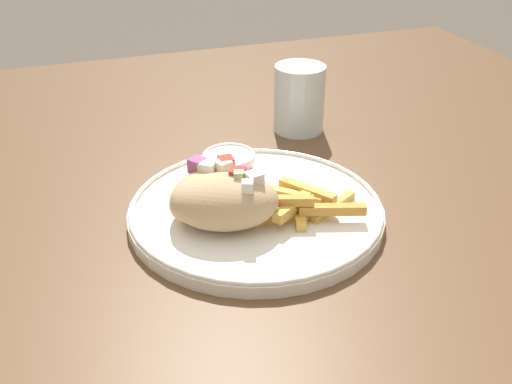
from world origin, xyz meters
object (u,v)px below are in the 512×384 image
plate (256,210)px  sauce_ramekin (229,163)px  pita_sandwich_far (204,192)px  water_glass (299,102)px  pita_sandwich_near (225,201)px  fries_pile (298,204)px

plate → sauce_ramekin: 0.09m
pita_sandwich_far → sauce_ramekin: size_ratio=1.81×
sauce_ramekin → water_glass: (0.15, 0.13, 0.01)m
pita_sandwich_near → water_glass: (0.19, 0.24, 0.00)m
plate → pita_sandwich_far: pita_sandwich_far is taller
pita_sandwich_far → pita_sandwich_near: bearing=-115.0°
plate → fries_pile: 0.05m
plate → fries_pile: (0.04, -0.03, 0.02)m
plate → sauce_ramekin: bearing=94.4°
fries_pile → water_glass: water_glass is taller
plate → water_glass: 0.26m
pita_sandwich_near → fries_pile: bearing=13.6°
pita_sandwich_near → sauce_ramekin: 0.11m
pita_sandwich_near → plate: bearing=45.8°
plate → fries_pile: bearing=-35.9°
sauce_ramekin → fries_pile: bearing=-67.4°
pita_sandwich_near → fries_pile: pita_sandwich_near is taller
plate → pita_sandwich_far: 0.07m
water_glass → pita_sandwich_far: bearing=-134.6°
sauce_ramekin → water_glass: 0.20m
pita_sandwich_far → fries_pile: 0.11m
plate → pita_sandwich_far: (-0.06, 0.01, 0.03)m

